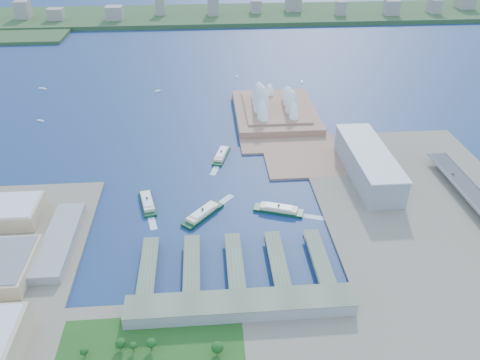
{
  "coord_description": "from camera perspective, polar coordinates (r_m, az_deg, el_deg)",
  "views": [
    {
      "loc": [
        -8.08,
        -420.99,
        317.65
      ],
      "look_at": [
        29.67,
        57.05,
        18.0
      ],
      "focal_mm": 35.0,
      "sensor_mm": 36.0,
      "label": 1
    }
  ],
  "objects": [
    {
      "name": "ferry_wharves",
      "position": [
        467.08,
        -0.65,
        -10.08
      ],
      "size": [
        184.0,
        90.0,
        9.3
      ],
      "primitive_type": null,
      "color": "#54634A",
      "rests_on": "ground"
    },
    {
      "name": "boat_e",
      "position": [
        947.27,
        -0.44,
        12.48
      ],
      "size": [
        7.41,
        9.53,
        2.3
      ],
      "primitive_type": null,
      "rotation": [
        0.0,
        0.0,
        0.55
      ],
      "color": "white",
      "rests_on": "ground"
    },
    {
      "name": "boat_d",
      "position": [
        960.75,
        -22.91,
        10.26
      ],
      "size": [
        15.67,
        8.69,
        2.61
      ],
      "primitive_type": null,
      "rotation": [
        0.0,
        0.0,
        1.21
      ],
      "color": "white",
      "rests_on": "ground"
    },
    {
      "name": "ferry_b",
      "position": [
        649.95,
        -2.29,
        3.23
      ],
      "size": [
        28.47,
        55.91,
        10.25
      ],
      "primitive_type": null,
      "rotation": [
        0.0,
        0.0,
        -0.28
      ],
      "color": "#0D361D",
      "rests_on": "ground"
    },
    {
      "name": "boat_b",
      "position": [
        888.0,
        -9.98,
        10.66
      ],
      "size": [
        11.25,
        8.8,
        2.92
      ],
      "primitive_type": null,
      "rotation": [
        0.0,
        0.0,
        2.11
      ],
      "color": "white",
      "rests_on": "ground"
    },
    {
      "name": "toaster_building",
      "position": [
        616.87,
        15.33,
        1.96
      ],
      "size": [
        45.0,
        155.0,
        35.0
      ],
      "primitive_type": "cube",
      "color": "gray",
      "rests_on": "east_land"
    },
    {
      "name": "peninsula",
      "position": [
        759.64,
        4.69,
        7.3
      ],
      "size": [
        135.0,
        220.0,
        3.0
      ],
      "primitive_type": "cube",
      "color": "#956B51",
      "rests_on": "ground"
    },
    {
      "name": "opera_house",
      "position": [
        765.36,
        4.38,
        9.99
      ],
      "size": [
        134.0,
        180.0,
        58.0
      ],
      "primitive_type": null,
      "color": "white",
      "rests_on": "peninsula"
    },
    {
      "name": "ferry_a",
      "position": [
        561.56,
        -11.25,
        -2.51
      ],
      "size": [
        25.75,
        56.41,
        10.34
      ],
      "primitive_type": null,
      "rotation": [
        0.0,
        0.0,
        0.22
      ],
      "color": "#0D361D",
      "rests_on": "ground"
    },
    {
      "name": "ferry_c",
      "position": [
        533.41,
        -4.56,
        -3.93
      ],
      "size": [
        49.57,
        53.7,
        11.03
      ],
      "primitive_type": null,
      "rotation": [
        0.0,
        0.0,
        2.42
      ],
      "color": "#0D361D",
      "rests_on": "ground"
    },
    {
      "name": "east_land",
      "position": [
        546.93,
        23.66,
        -6.49
      ],
      "size": [
        240.0,
        500.0,
        3.0
      ],
      "primitive_type": "cube",
      "color": "#786E5C",
      "rests_on": "ground"
    },
    {
      "name": "terminal_building",
      "position": [
        421.41,
        0.07,
        -15.09
      ],
      "size": [
        200.0,
        28.0,
        12.0
      ],
      "primitive_type": "cube",
      "color": "gray",
      "rests_on": "south_land"
    },
    {
      "name": "boat_a",
      "position": [
        821.43,
        -23.13,
        6.69
      ],
      "size": [
        11.93,
        8.65,
        2.32
      ],
      "primitive_type": null,
      "rotation": [
        0.0,
        0.0,
        1.05
      ],
      "color": "white",
      "rests_on": "ground"
    },
    {
      "name": "boat_c",
      "position": [
        928.59,
        7.54,
        11.81
      ],
      "size": [
        5.1,
        11.74,
        2.56
      ],
      "primitive_type": null,
      "rotation": [
        0.0,
        0.0,
        2.98
      ],
      "color": "white",
      "rests_on": "ground"
    },
    {
      "name": "far_shore",
      "position": [
        1435.26,
        -4.33,
        19.38
      ],
      "size": [
        2200.0,
        260.0,
        12.0
      ],
      "primitive_type": "cube",
      "color": "#2D4926",
      "rests_on": "ground"
    },
    {
      "name": "ferry_d",
      "position": [
        540.53,
        4.73,
        -3.42
      ],
      "size": [
        58.51,
        32.29,
        10.76
      ],
      "primitive_type": null,
      "rotation": [
        0.0,
        0.0,
        1.24
      ],
      "color": "#0D361D",
      "rests_on": "ground"
    },
    {
      "name": "car_c",
      "position": [
        640.01,
        24.53,
        0.67
      ],
      "size": [
        1.69,
        4.15,
        1.2
      ],
      "primitive_type": "imported",
      "rotation": [
        0.0,
        0.0,
        3.14
      ],
      "color": "slate",
      "rests_on": "expressway"
    },
    {
      "name": "ground",
      "position": [
        527.45,
        -2.74,
        -5.07
      ],
      "size": [
        3000.0,
        3000.0,
        0.0
      ],
      "primitive_type": "plane",
      "color": "#111F4F",
      "rests_on": "ground"
    },
    {
      "name": "far_skyline",
      "position": [
        1408.75,
        -4.38,
        20.53
      ],
      "size": [
        1900.0,
        140.0,
        55.0
      ],
      "primitive_type": null,
      "color": "gray",
      "rests_on": "far_shore"
    }
  ]
}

